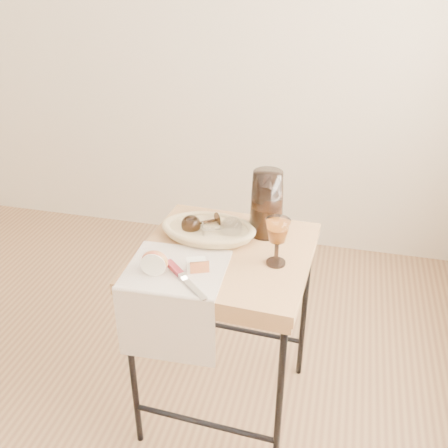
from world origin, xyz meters
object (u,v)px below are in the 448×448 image
(apple_half, at_px, (155,262))
(pitcher, at_px, (267,203))
(bread_basket, at_px, (209,232))
(table_knife, at_px, (184,277))
(goblet_lying_a, at_px, (202,223))
(wine_goblet, at_px, (277,242))
(tea_towel, at_px, (176,269))
(goblet_lying_b, at_px, (219,228))
(side_table, at_px, (225,334))

(apple_half, bearing_deg, pitcher, 42.64)
(bread_basket, bearing_deg, table_knife, -89.72)
(goblet_lying_a, distance_m, table_knife, 0.31)
(bread_basket, height_order, table_knife, bread_basket)
(wine_goblet, xyz_separation_m, table_knife, (-0.27, -0.18, -0.07))
(goblet_lying_a, height_order, pitcher, pitcher)
(goblet_lying_a, relative_size, table_knife, 0.50)
(tea_towel, distance_m, goblet_lying_b, 0.24)
(side_table, bearing_deg, apple_half, -134.35)
(goblet_lying_b, xyz_separation_m, apple_half, (-0.15, -0.26, -0.01))
(goblet_lying_a, xyz_separation_m, table_knife, (0.03, -0.31, -0.03))
(side_table, height_order, goblet_lying_a, goblet_lying_a)
(side_table, relative_size, goblet_lying_b, 5.74)
(side_table, distance_m, table_knife, 0.46)
(goblet_lying_b, height_order, wine_goblet, wine_goblet)
(side_table, relative_size, tea_towel, 2.30)
(goblet_lying_a, bearing_deg, bread_basket, 116.68)
(bread_basket, xyz_separation_m, wine_goblet, (0.27, -0.12, 0.06))
(wine_goblet, bearing_deg, tea_towel, -159.85)
(side_table, height_order, goblet_lying_b, goblet_lying_b)
(tea_towel, relative_size, wine_goblet, 1.92)
(goblet_lying_b, bearing_deg, apple_half, -142.59)
(side_table, xyz_separation_m, apple_half, (-0.19, -0.19, 0.43))
(tea_towel, bearing_deg, goblet_lying_a, 83.07)
(side_table, height_order, table_knife, table_knife)
(wine_goblet, relative_size, apple_half, 1.92)
(tea_towel, xyz_separation_m, wine_goblet, (0.32, 0.12, 0.08))
(tea_towel, relative_size, pitcher, 1.15)
(goblet_lying_a, relative_size, apple_half, 1.36)
(wine_goblet, bearing_deg, table_knife, -147.29)
(goblet_lying_b, distance_m, wine_goblet, 0.25)
(side_table, relative_size, pitcher, 2.64)
(side_table, distance_m, tea_towel, 0.44)
(pitcher, relative_size, wine_goblet, 1.68)
(bread_basket, distance_m, goblet_lying_a, 0.04)
(wine_goblet, bearing_deg, apple_half, -157.54)
(tea_towel, xyz_separation_m, apple_half, (-0.06, -0.04, 0.04))
(bread_basket, bearing_deg, tea_towel, -100.82)
(side_table, bearing_deg, tea_towel, -130.21)
(tea_towel, height_order, apple_half, apple_half)
(bread_basket, relative_size, wine_goblet, 1.81)
(goblet_lying_b, distance_m, pitcher, 0.20)
(tea_towel, relative_size, bread_basket, 1.06)
(wine_goblet, height_order, table_knife, wine_goblet)
(side_table, relative_size, table_knife, 3.15)
(goblet_lying_a, distance_m, apple_half, 0.30)
(bread_basket, bearing_deg, goblet_lying_b, -21.33)
(side_table, distance_m, goblet_lying_b, 0.44)
(apple_half, bearing_deg, wine_goblet, 15.62)
(tea_towel, distance_m, wine_goblet, 0.35)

